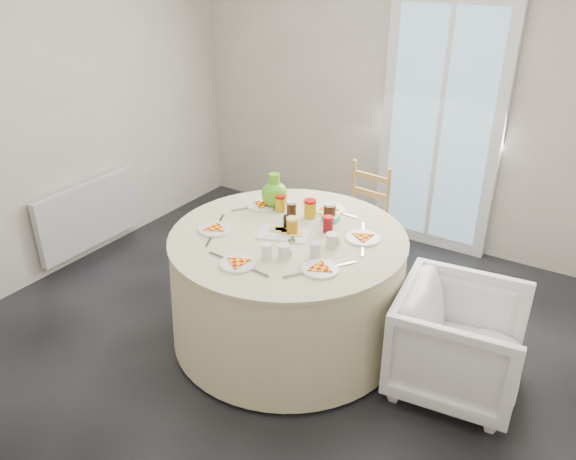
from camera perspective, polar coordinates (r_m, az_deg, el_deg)
The scene contains 14 objects.
floor at distance 3.86m, azimuth -1.93°, elevation -11.25°, with size 4.00×4.00×0.00m, color black.
wall_back at distance 4.94m, azimuth 11.29°, elevation 13.70°, with size 4.00×0.02×2.60m, color #BCB5A3.
wall_left at distance 4.62m, azimuth -23.66°, elevation 11.09°, with size 0.02×4.00×2.60m, color #BCB5A3.
glass_door at distance 4.83m, azimuth 15.24°, elevation 9.91°, with size 1.00×0.08×2.10m, color silver.
radiator at distance 4.98m, azimuth -19.51°, elevation 1.50°, with size 0.07×1.00×0.55m, color silver.
table at distance 3.72m, azimuth 0.00°, elevation -5.86°, with size 1.54×1.54×0.78m, color beige.
wooden_chair at distance 4.56m, azimuth 7.25°, elevation 1.81°, with size 0.38×0.36×0.84m, color gold, non-canonical shape.
armchair at distance 3.44m, azimuth 17.11°, elevation -10.00°, with size 0.70×0.66×0.72m, color white.
place_settings at distance 3.52m, azimuth 0.00°, elevation -0.44°, with size 1.15×1.15×0.02m, color white, non-canonical shape.
jar_cluster at distance 3.68m, azimuth 1.43°, elevation 1.71°, with size 0.48×0.24×0.14m, color brown, non-canonical shape.
butter_tub at distance 3.70m, azimuth 4.34°, elevation 1.20°, with size 0.11×0.08×0.04m, color #0DB4B4.
green_pitcher at distance 3.87m, azimuth -1.38°, elevation 3.83°, with size 0.18×0.18×0.24m, color #54A919, non-canonical shape.
cheese_platter at distance 3.52m, azimuth -0.39°, elevation -0.39°, with size 0.32×0.20×0.04m, color white, non-canonical shape.
mugs_glasses at distance 3.41m, azimuth 1.58°, elevation -0.65°, with size 0.57×0.57×0.10m, color #ACA6A6, non-canonical shape.
Camera 1 is at (1.73, -2.50, 2.38)m, focal length 35.00 mm.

